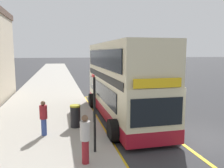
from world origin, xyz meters
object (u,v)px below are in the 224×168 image
object	(u,v)px
double_decker_bus	(122,83)
parked_car_black_behind	(107,69)
pedestrian_further_back	(44,117)
pedestrian_waiting_near_sign	(85,137)
litter_bin	(75,116)
bus_stop_sign	(94,108)
parked_car_black_distant	(99,67)

from	to	relation	value
double_decker_bus	parked_car_black_behind	bearing A→B (deg)	79.66
double_decker_bus	pedestrian_further_back	distance (m)	5.10
parked_car_black_behind	pedestrian_waiting_near_sign	xyz separation A→B (m)	(-8.00, -33.99, 0.25)
double_decker_bus	litter_bin	distance (m)	3.56
bus_stop_sign	pedestrian_further_back	bearing A→B (deg)	132.09
bus_stop_sign	parked_car_black_distant	xyz separation A→B (m)	(7.37, 40.78, -1.02)
bus_stop_sign	litter_bin	world-z (taller)	bus_stop_sign
double_decker_bus	parked_car_black_behind	world-z (taller)	double_decker_bus
double_decker_bus	pedestrian_waiting_near_sign	distance (m)	6.32
bus_stop_sign	double_decker_bus	bearing A→B (deg)	63.18
bus_stop_sign	pedestrian_further_back	size ratio (longest dim) A/B	1.83
double_decker_bus	litter_bin	size ratio (longest dim) A/B	8.99
bus_stop_sign	parked_car_black_distant	bearing A→B (deg)	79.76
double_decker_bus	pedestrian_waiting_near_sign	size ratio (longest dim) A/B	5.98
parked_car_black_behind	pedestrian_further_back	world-z (taller)	pedestrian_further_back
pedestrian_waiting_near_sign	pedestrian_further_back	size ratio (longest dim) A/B	1.06
parked_car_black_distant	pedestrian_further_back	xyz separation A→B (m)	(-9.34, -38.60, 0.19)
double_decker_bus	pedestrian_waiting_near_sign	bearing A→B (deg)	-116.79
double_decker_bus	bus_stop_sign	bearing A→B (deg)	-116.82
bus_stop_sign	parked_car_black_behind	distance (m)	33.95
litter_bin	parked_car_black_distant	bearing A→B (deg)	78.23
double_decker_bus	pedestrian_further_back	size ratio (longest dim) A/B	6.36
pedestrian_further_back	litter_bin	xyz separation A→B (m)	(1.47, 0.85, -0.29)
parked_car_black_behind	double_decker_bus	bearing A→B (deg)	-101.86
double_decker_bus	pedestrian_waiting_near_sign	world-z (taller)	double_decker_bus
pedestrian_waiting_near_sign	pedestrian_further_back	world-z (taller)	pedestrian_waiting_near_sign
litter_bin	parked_car_black_behind	bearing A→B (deg)	75.03
parked_car_black_distant	litter_bin	world-z (taller)	parked_car_black_distant
bus_stop_sign	litter_bin	distance (m)	3.27
parked_car_black_distant	pedestrian_further_back	distance (m)	39.71
pedestrian_further_back	litter_bin	distance (m)	1.72
parked_car_black_distant	pedestrian_further_back	world-z (taller)	pedestrian_further_back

